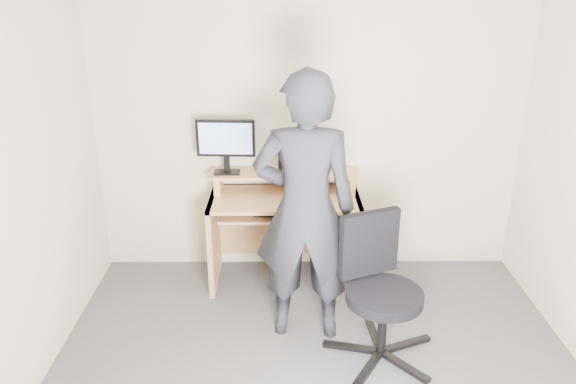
{
  "coord_description": "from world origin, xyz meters",
  "views": [
    {
      "loc": [
        -0.21,
        -2.69,
        2.44
      ],
      "look_at": [
        -0.18,
        1.05,
        0.95
      ],
      "focal_mm": 35.0,
      "sensor_mm": 36.0,
      "label": 1
    }
  ],
  "objects_px": {
    "desk": "(285,216)",
    "monitor": "(226,141)",
    "person": "(305,210)",
    "office_chair": "(379,284)"
  },
  "relations": [
    {
      "from": "office_chair",
      "to": "person",
      "type": "distance_m",
      "value": 0.69
    },
    {
      "from": "office_chair",
      "to": "person",
      "type": "xyz_separation_m",
      "value": [
        -0.48,
        0.25,
        0.43
      ]
    },
    {
      "from": "person",
      "to": "office_chair",
      "type": "bearing_deg",
      "value": 155.59
    },
    {
      "from": "desk",
      "to": "person",
      "type": "bearing_deg",
      "value": -80.51
    },
    {
      "from": "desk",
      "to": "person",
      "type": "relative_size",
      "value": 0.63
    },
    {
      "from": "desk",
      "to": "person",
      "type": "xyz_separation_m",
      "value": [
        0.13,
        -0.79,
        0.4
      ]
    },
    {
      "from": "desk",
      "to": "monitor",
      "type": "xyz_separation_m",
      "value": [
        -0.46,
        0.04,
        0.63
      ]
    },
    {
      "from": "office_chair",
      "to": "person",
      "type": "bearing_deg",
      "value": 130.22
    },
    {
      "from": "desk",
      "to": "person",
      "type": "distance_m",
      "value": 0.9
    },
    {
      "from": "person",
      "to": "desk",
      "type": "bearing_deg",
      "value": -77.82
    }
  ]
}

